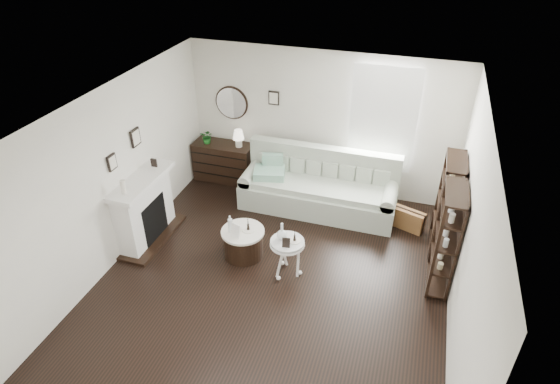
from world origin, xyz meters
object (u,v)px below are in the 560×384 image
(drum_table, at_px, (243,242))
(pedestal_table, at_px, (287,244))
(sofa, at_px, (319,189))
(dresser, at_px, (224,162))

(drum_table, xyz_separation_m, pedestal_table, (0.79, -0.21, 0.33))
(sofa, xyz_separation_m, dresser, (-2.05, 0.38, 0.03))
(sofa, xyz_separation_m, pedestal_table, (-0.02, -1.93, 0.21))
(sofa, height_order, pedestal_table, sofa)
(pedestal_table, bearing_deg, drum_table, 165.07)
(drum_table, bearing_deg, dresser, 120.39)
(pedestal_table, bearing_deg, sofa, 89.34)
(sofa, height_order, drum_table, sofa)
(drum_table, bearing_deg, pedestal_table, -14.93)
(dresser, xyz_separation_m, pedestal_table, (2.02, -2.31, 0.18))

